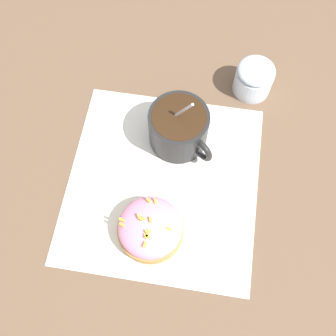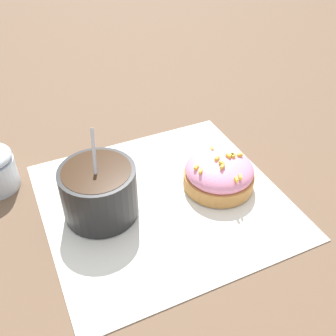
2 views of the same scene
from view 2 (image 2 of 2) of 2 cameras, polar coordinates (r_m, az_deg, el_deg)
The scene contains 4 objects.
ground_plane at distance 0.51m, azimuth -0.70°, elevation -4.78°, with size 3.00×3.00×0.00m, color brown.
paper_napkin at distance 0.50m, azimuth -0.70°, elevation -4.66°, with size 0.31×0.30×0.00m.
coffee_cup at distance 0.47m, azimuth -9.92°, elevation -3.04°, with size 0.09×0.10×0.11m.
frosted_pastry at distance 0.51m, azimuth 7.62°, elevation -0.99°, with size 0.09×0.09×0.05m.
Camera 2 is at (0.13, 0.34, 0.35)m, focal length 42.00 mm.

